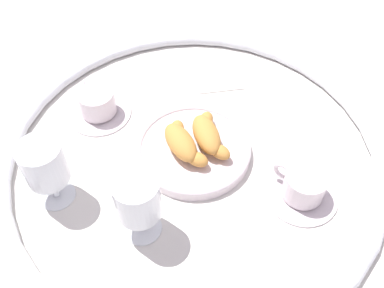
# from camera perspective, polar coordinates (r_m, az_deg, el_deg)

# --- Properties ---
(ground_plane) EXTENTS (2.20, 2.20, 0.00)m
(ground_plane) POSITION_cam_1_polar(r_m,az_deg,el_deg) (0.87, 0.02, -1.70)
(ground_plane) COLOR silver
(table_chrome_rim) EXTENTS (0.75, 0.75, 0.02)m
(table_chrome_rim) POSITION_cam_1_polar(r_m,az_deg,el_deg) (0.86, 0.02, -1.21)
(table_chrome_rim) COLOR silver
(table_chrome_rim) RESTS_ON ground_plane
(pastry_plate) EXTENTS (0.23, 0.23, 0.02)m
(pastry_plate) POSITION_cam_1_polar(r_m,az_deg,el_deg) (0.87, -0.00, -0.72)
(pastry_plate) COLOR silver
(pastry_plate) RESTS_ON ground_plane
(croissant_large) EXTENTS (0.12, 0.10, 0.04)m
(croissant_large) POSITION_cam_1_polar(r_m,az_deg,el_deg) (0.84, -1.51, 0.05)
(croissant_large) COLOR #CC893D
(croissant_large) RESTS_ON pastry_plate
(croissant_small) EXTENTS (0.13, 0.09, 0.04)m
(croissant_small) POSITION_cam_1_polar(r_m,az_deg,el_deg) (0.85, 1.88, 1.23)
(croissant_small) COLOR #CC893D
(croissant_small) RESTS_ON pastry_plate
(coffee_cup_near) EXTENTS (0.14, 0.14, 0.06)m
(coffee_cup_near) POSITION_cam_1_polar(r_m,az_deg,el_deg) (0.82, 14.08, -5.51)
(coffee_cup_near) COLOR silver
(coffee_cup_near) RESTS_ON ground_plane
(coffee_cup_far) EXTENTS (0.14, 0.14, 0.06)m
(coffee_cup_far) POSITION_cam_1_polar(r_m,az_deg,el_deg) (0.95, -12.40, 5.04)
(coffee_cup_far) COLOR silver
(coffee_cup_far) RESTS_ON ground_plane
(juice_glass_left) EXTENTS (0.08, 0.08, 0.14)m
(juice_glass_left) POSITION_cam_1_polar(r_m,az_deg,el_deg) (0.78, -18.95, -2.58)
(juice_glass_left) COLOR white
(juice_glass_left) RESTS_ON ground_plane
(juice_glass_right) EXTENTS (0.08, 0.08, 0.14)m
(juice_glass_right) POSITION_cam_1_polar(r_m,az_deg,el_deg) (0.71, -7.35, -7.23)
(juice_glass_right) COLOR white
(juice_glass_right) RESTS_ON ground_plane
(folded_napkin) EXTENTS (0.13, 0.13, 0.01)m
(folded_napkin) POSITION_cam_1_polar(r_m,az_deg,el_deg) (1.04, 3.14, 9.00)
(folded_napkin) COLOR silver
(folded_napkin) RESTS_ON ground_plane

